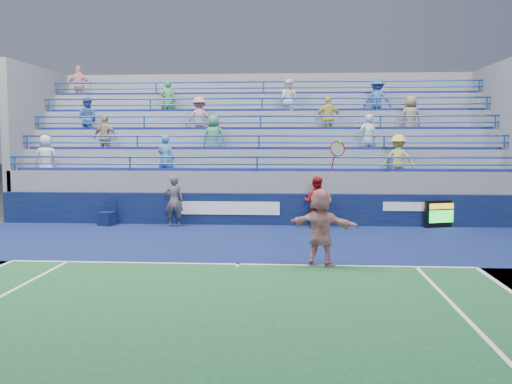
# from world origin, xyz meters

# --- Properties ---
(ground) EXTENTS (120.00, 120.00, 0.00)m
(ground) POSITION_xyz_m (0.00, 0.00, 0.00)
(ground) COLOR #333538
(sponsor_wall) EXTENTS (18.00, 0.32, 1.10)m
(sponsor_wall) POSITION_xyz_m (0.00, 6.50, 0.55)
(sponsor_wall) COLOR #0A0F38
(sponsor_wall) RESTS_ON ground
(bleacher_stand) EXTENTS (18.00, 5.60, 6.13)m
(bleacher_stand) POSITION_xyz_m (-0.01, 10.27, 1.55)
(bleacher_stand) COLOR slate
(bleacher_stand) RESTS_ON ground
(serve_speed_board) EXTENTS (1.30, 0.59, 0.92)m
(serve_speed_board) POSITION_xyz_m (6.29, 6.31, 0.46)
(serve_speed_board) COLOR black
(serve_speed_board) RESTS_ON ground
(judge_chair) EXTENTS (0.61, 0.62, 0.85)m
(judge_chair) POSITION_xyz_m (-5.13, 6.00, 0.27)
(judge_chair) COLOR #0C163C
(judge_chair) RESTS_ON ground
(tennis_player) EXTENTS (1.75, 1.18, 2.91)m
(tennis_player) POSITION_xyz_m (1.93, 0.03, 0.91)
(tennis_player) COLOR white
(tennis_player) RESTS_ON ground
(line_judge) EXTENTS (0.67, 0.47, 1.75)m
(line_judge) POSITION_xyz_m (-2.77, 5.91, 0.88)
(line_judge) COLOR #141B39
(line_judge) RESTS_ON ground
(ball_girl) EXTENTS (1.00, 0.89, 1.72)m
(ball_girl) POSITION_xyz_m (2.03, 6.01, 0.86)
(ball_girl) COLOR #A91413
(ball_girl) RESTS_ON ground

